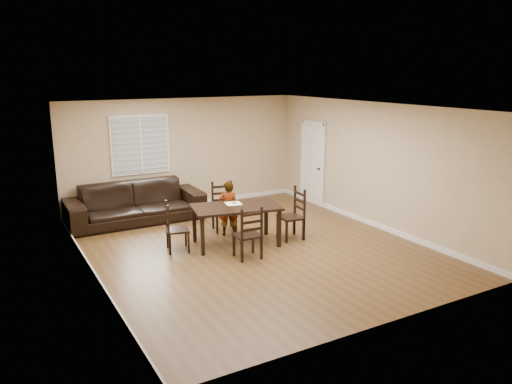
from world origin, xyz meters
TOP-DOWN VIEW (x-y plane):
  - ground at (0.00, 0.00)m, footprint 7.00×7.00m
  - room at (0.04, 0.18)m, footprint 6.04×7.04m
  - dining_table at (-0.19, 0.33)m, footprint 1.82×1.25m
  - chair_near at (0.02, 1.37)m, footprint 0.55×0.52m
  - chair_far at (-0.35, -0.54)m, footprint 0.47×0.44m
  - chair_left at (-1.43, 0.58)m, footprint 0.49×0.51m
  - chair_right at (1.06, 0.09)m, footprint 0.49×0.52m
  - child at (-0.07, 0.92)m, footprint 0.48×0.39m
  - napkin at (-0.15, 0.51)m, footprint 0.35×0.35m
  - donut at (-0.13, 0.51)m, footprint 0.11×0.11m
  - sofa at (-1.47, 2.79)m, footprint 3.02×1.19m

SIDE VIEW (x-z plane):
  - ground at x=0.00m, z-range 0.00..0.00m
  - chair_left at x=-1.43m, z-range -0.04..0.91m
  - sofa at x=-1.47m, z-range 0.00..0.88m
  - chair_far at x=-0.35m, z-range -0.05..0.95m
  - chair_near at x=0.02m, z-range -0.05..0.99m
  - chair_right at x=1.06m, z-range -0.05..1.00m
  - child at x=-0.07m, z-range 0.00..1.15m
  - dining_table at x=-0.19m, z-range 0.30..1.09m
  - napkin at x=-0.15m, z-range 0.78..0.79m
  - donut at x=-0.13m, z-range 0.79..0.83m
  - room at x=0.04m, z-range 0.45..3.17m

